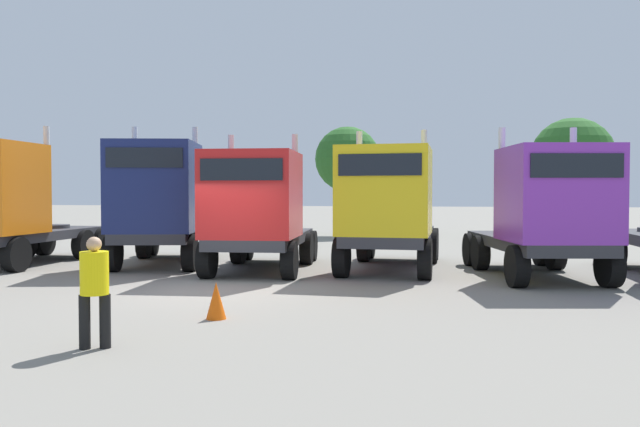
# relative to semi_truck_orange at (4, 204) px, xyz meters

# --- Properties ---
(ground) EXTENTS (200.00, 200.00, 0.00)m
(ground) POSITION_rel_semi_truck_orange_xyz_m (7.89, -3.12, -1.93)
(ground) COLOR gray
(semi_truck_orange) EXTENTS (2.80, 6.05, 4.34)m
(semi_truck_orange) POSITION_rel_semi_truck_orange_xyz_m (0.00, 0.00, 0.00)
(semi_truck_orange) COLOR #333338
(semi_truck_orange) RESTS_ON ground
(semi_truck_navy) EXTENTS (3.85, 6.40, 4.35)m
(semi_truck_navy) POSITION_rel_semi_truck_orange_xyz_m (4.58, 1.02, 0.04)
(semi_truck_navy) COLOR #333338
(semi_truck_navy) RESTS_ON ground
(semi_truck_red) EXTENTS (3.08, 6.04, 3.97)m
(semi_truck_red) POSITION_rel_semi_truck_orange_xyz_m (7.95, 0.12, -0.15)
(semi_truck_red) COLOR #333338
(semi_truck_red) RESTS_ON ground
(semi_truck_yellow) EXTENTS (2.65, 6.43, 4.09)m
(semi_truck_yellow) POSITION_rel_semi_truck_orange_xyz_m (11.53, 1.02, -0.08)
(semi_truck_yellow) COLOR #333338
(semi_truck_yellow) RESTS_ON ground
(semi_truck_purple) EXTENTS (3.61, 6.13, 4.00)m
(semi_truck_purple) POSITION_rel_semi_truck_orange_xyz_m (15.67, 0.14, -0.15)
(semi_truck_purple) COLOR #333338
(semi_truck_purple) RESTS_ON ground
(visitor_in_hivis) EXTENTS (0.53, 0.53, 1.61)m
(visitor_in_hivis) POSITION_rel_semi_truck_orange_xyz_m (8.22, -8.49, -1.00)
(visitor_in_hivis) COLOR black
(visitor_in_hivis) RESTS_ON ground
(traffic_cone_far) EXTENTS (0.36, 0.36, 0.66)m
(traffic_cone_far) POSITION_rel_semi_truck_orange_xyz_m (9.15, -6.13, -1.60)
(traffic_cone_far) COLOR #F2590C
(traffic_cone_far) RESTS_ON ground
(oak_far_left) EXTENTS (2.97, 2.97, 5.25)m
(oak_far_left) POSITION_rel_semi_truck_orange_xyz_m (-2.59, 17.45, 1.80)
(oak_far_left) COLOR #4C3823
(oak_far_left) RESTS_ON ground
(oak_far_centre) EXTENTS (3.46, 3.46, 5.83)m
(oak_far_centre) POSITION_rel_semi_truck_orange_xyz_m (7.91, 16.33, 2.14)
(oak_far_centre) COLOR #4C3823
(oak_far_centre) RESTS_ON ground
(oak_far_right) EXTENTS (4.21, 4.21, 6.14)m
(oak_far_right) POSITION_rel_semi_truck_orange_xyz_m (19.42, 17.37, 2.09)
(oak_far_right) COLOR #4C3823
(oak_far_right) RESTS_ON ground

